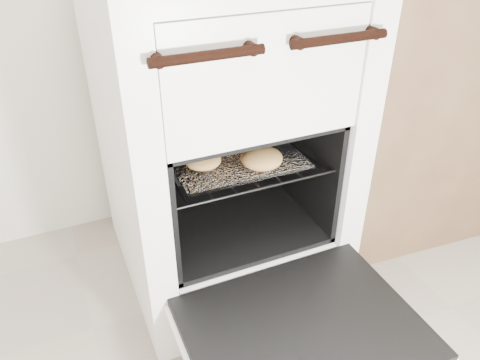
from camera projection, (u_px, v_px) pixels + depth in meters
name	position (u px, v px, depth m)	size (l,w,h in m)	color
stove	(219.00, 140.00, 1.34)	(0.61, 0.68, 0.93)	white
oven_door	(303.00, 331.00, 1.08)	(0.55, 0.43, 0.04)	black
oven_rack	(228.00, 152.00, 1.29)	(0.44, 0.43, 0.01)	black
foil_sheet	(231.00, 153.00, 1.27)	(0.34, 0.30, 0.01)	white
baked_rolls	(213.00, 149.00, 1.24)	(0.29, 0.30, 0.05)	tan
counter	(434.00, 99.00, 1.67)	(0.86, 0.57, 0.86)	brown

